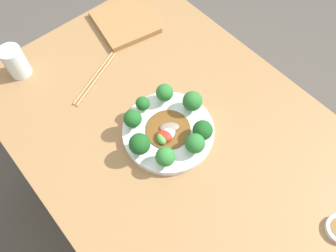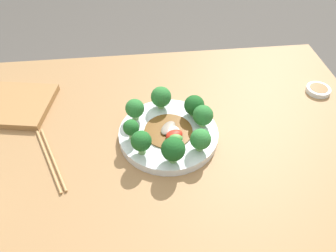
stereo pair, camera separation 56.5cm
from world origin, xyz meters
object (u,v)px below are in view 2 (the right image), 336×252
(broccoli_east, at_px, (203,116))
(sauce_dish, at_px, (318,90))
(broccoli_west, at_px, (131,128))
(broccoli_south, at_px, (175,149))
(stirfry_center, at_px, (171,132))
(broccoli_southwest, at_px, (141,141))
(broccoli_southeast, at_px, (201,139))
(chopsticks, at_px, (50,159))
(plate, at_px, (168,134))
(cutting_board, at_px, (15,105))
(broccoli_northwest, at_px, (135,109))
(broccoli_north, at_px, (161,97))
(broccoli_northeast, at_px, (194,105))

(broccoli_east, height_order, sauce_dish, broccoli_east)
(broccoli_west, height_order, broccoli_south, broccoli_south)
(broccoli_east, relative_size, stirfry_center, 0.49)
(broccoli_east, bearing_deg, broccoli_southwest, -154.18)
(sauce_dish, bearing_deg, broccoli_southwest, -159.35)
(broccoli_southwest, bearing_deg, broccoli_southeast, -1.91)
(broccoli_southeast, relative_size, broccoli_east, 1.00)
(broccoli_southeast, distance_m, chopsticks, 0.39)
(plate, bearing_deg, broccoli_west, -172.07)
(chopsticks, bearing_deg, cutting_board, 120.93)
(broccoli_northwest, distance_m, broccoli_southwest, 0.13)
(broccoli_southeast, xyz_separation_m, stirfry_center, (-0.07, 0.06, -0.03))
(broccoli_east, xyz_separation_m, broccoli_northwest, (-0.18, 0.05, 0.00))
(plate, distance_m, broccoli_northwest, 0.12)
(broccoli_north, relative_size, broccoli_northeast, 1.06)
(chopsticks, height_order, cutting_board, cutting_board)
(cutting_board, bearing_deg, stirfry_center, -22.64)
(broccoli_southeast, relative_size, sauce_dish, 0.87)
(broccoli_northeast, xyz_separation_m, sauce_dish, (0.42, 0.09, -0.05))
(broccoli_south, relative_size, broccoli_northeast, 1.12)
(broccoli_north, xyz_separation_m, broccoli_northeast, (0.09, -0.04, -0.00))
(plate, height_order, broccoli_east, broccoli_east)
(broccoli_north, height_order, stirfry_center, broccoli_north)
(broccoli_northwest, relative_size, cutting_board, 0.27)
(broccoli_southeast, bearing_deg, cutting_board, 154.20)
(stirfry_center, distance_m, chopsticks, 0.32)
(broccoli_northeast, bearing_deg, broccoli_west, -157.85)
(broccoli_southeast, height_order, broccoli_northeast, same)
(plate, xyz_separation_m, broccoli_south, (0.01, -0.10, 0.05))
(broccoli_northeast, height_order, sauce_dish, broccoli_northeast)
(broccoli_west, height_order, broccoli_northwest, broccoli_northwest)
(broccoli_south, distance_m, broccoli_southwest, 0.09)
(plate, distance_m, chopsticks, 0.31)
(cutting_board, bearing_deg, broccoli_west, -28.80)
(broccoli_east, xyz_separation_m, broccoli_southwest, (-0.17, -0.08, 0.01))
(broccoli_northwest, bearing_deg, plate, -35.32)
(stirfry_center, relative_size, sauce_dish, 1.76)
(broccoli_west, bearing_deg, stirfry_center, 1.67)
(stirfry_center, bearing_deg, broccoli_northeast, 42.98)
(broccoli_south, bearing_deg, broccoli_southwest, 156.26)
(plate, height_order, broccoli_south, broccoli_south)
(broccoli_northeast, height_order, broccoli_northwest, same)
(broccoli_south, xyz_separation_m, chopsticks, (-0.32, 0.06, -0.06))
(broccoli_south, height_order, cutting_board, broccoli_south)
(broccoli_east, distance_m, sauce_dish, 0.43)
(broccoli_south, xyz_separation_m, cutting_board, (-0.45, 0.28, -0.05))
(broccoli_northeast, relative_size, cutting_board, 0.26)
(broccoli_southeast, bearing_deg, plate, 135.16)
(broccoli_west, distance_m, broccoli_east, 0.20)
(broccoli_northeast, distance_m, chopsticks, 0.41)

